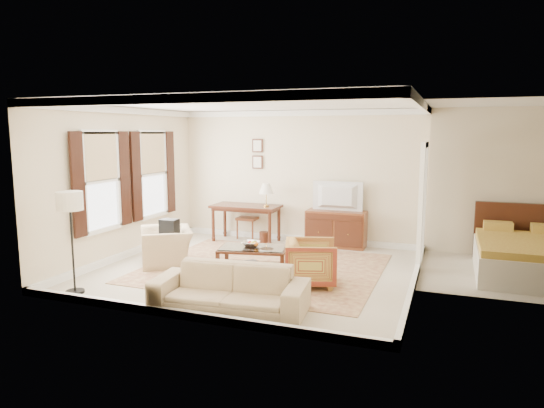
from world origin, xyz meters
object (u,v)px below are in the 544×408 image
Objects in this scene: striped_armchair at (311,260)px; sofa at (229,281)px; writing_desk at (246,210)px; sideboard at (336,229)px; tv at (337,187)px; coffee_table at (253,253)px; club_armchair at (166,240)px.

sofa is (-0.73, -1.47, 0.01)m from striped_armchair.
writing_desk is 1.19× the size of sideboard.
sideboard is 4.23m from sofa.
tv is (0.00, -0.02, 0.90)m from sideboard.
club_armchair reaches higher than coffee_table.
sideboard reaches higher than coffee_table.
striped_armchair is (1.09, -0.22, 0.03)m from coffee_table.
coffee_table is at bearing 51.52° from club_armchair.
sofa is at bearing 136.03° from striped_armchair.
writing_desk is 1.47× the size of club_armchair.
striped_armchair is at bearing -11.25° from coffee_table.
writing_desk is 2.34m from club_armchair.
writing_desk is at bearing 116.04° from coffee_table.
sofa is (0.35, -1.68, 0.04)m from coffee_table.
sofa reaches higher than striped_armchair.
club_armchair reaches higher than sofa.
coffee_table is (-0.87, -2.50, -0.91)m from tv.
club_armchair is at bearing 66.79° from striped_armchair.
tv reaches higher than writing_desk.
striped_armchair is at bearing -48.77° from writing_desk.
tv is at bearing -12.74° from striped_armchair.
tv is 1.00× the size of club_armchair.
club_armchair is at bearing 134.74° from sofa.
sideboard is 1.23× the size of club_armchair.
club_armchair is at bearing -105.83° from writing_desk.
sideboard is at bearing 96.81° from club_armchair.
club_armchair is at bearing 42.62° from tv.
coffee_table is at bearing 70.86° from tv.
striped_armchair is at bearing 57.85° from sofa.
sideboard is 0.60× the size of sofa.
writing_desk is at bearing 23.85° from striped_armchair.
sideboard is 1.56× the size of striped_armchair.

